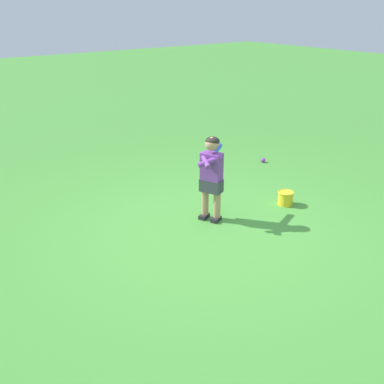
# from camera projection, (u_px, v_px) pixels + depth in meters

# --- Properties ---
(ground_plane) EXTENTS (40.00, 40.00, 0.00)m
(ground_plane) POSITION_uv_depth(u_px,v_px,m) (209.00, 228.00, 5.53)
(ground_plane) COLOR #479338
(child_batter) EXTENTS (0.40, 0.57, 1.08)m
(child_batter) POSITION_uv_depth(u_px,v_px,m) (211.00, 171.00, 5.52)
(child_batter) COLOR #232328
(child_batter) RESTS_ON ground
(play_ball_midfield) EXTENTS (0.08, 0.08, 0.08)m
(play_ball_midfield) POSITION_uv_depth(u_px,v_px,m) (263.00, 160.00, 7.78)
(play_ball_midfield) COLOR purple
(play_ball_midfield) RESTS_ON ground
(toy_bucket) EXTENTS (0.22, 0.22, 0.19)m
(toy_bucket) POSITION_uv_depth(u_px,v_px,m) (285.00, 198.00, 6.14)
(toy_bucket) COLOR yellow
(toy_bucket) RESTS_ON ground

